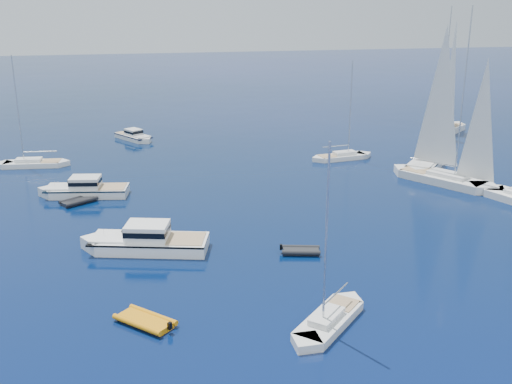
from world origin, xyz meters
TOP-DOWN VIEW (x-y plane):
  - ground at (0.00, 0.00)m, footprint 400.00×400.00m
  - motor_cruiser_centre at (-14.04, 21.10)m, footprint 11.68×6.17m
  - motor_cruiser_far_l at (-19.75, 36.72)m, footprint 10.23×4.61m
  - motor_cruiser_distant at (19.91, 39.50)m, footprint 9.13×9.76m
  - motor_cruiser_horizon at (-14.25, 61.61)m, footprint 6.08×7.66m
  - sailboat_fore at (-3.16, 6.77)m, footprint 7.45×7.64m
  - sailboat_centre at (11.29, 45.34)m, footprint 8.91×3.51m
  - sailboat_sails_r at (18.78, 33.33)m, footprint 10.10×13.04m
  - sailboat_far_l at (-26.60, 49.68)m, footprint 9.55×3.32m
  - sailboat_sails_far at (31.26, 56.68)m, footprint 12.10×10.90m
  - tender_yellow at (-14.46, 9.24)m, footprint 4.47×4.48m
  - tender_grey_near at (-1.85, 17.87)m, footprint 3.54×2.51m
  - tender_grey_far at (-20.19, 34.37)m, footprint 4.20×3.73m

SIDE VIEW (x-z plane):
  - ground at x=0.00m, z-range 0.00..0.00m
  - motor_cruiser_centre at x=-14.04m, z-range -1.47..1.47m
  - motor_cruiser_far_l at x=-19.75m, z-range -1.29..1.29m
  - motor_cruiser_distant at x=19.91m, z-range -1.34..1.34m
  - motor_cruiser_horizon at x=-14.25m, z-range -1.00..1.00m
  - sailboat_fore at x=-3.16m, z-range -6.23..6.23m
  - sailboat_centre at x=11.29m, z-range -6.38..6.38m
  - sailboat_sails_r at x=18.78m, z-range -9.77..9.77m
  - sailboat_far_l at x=-26.60m, z-range -6.88..6.88m
  - sailboat_sails_far at x=31.26m, z-range -9.53..9.53m
  - tender_yellow at x=-14.46m, z-range -0.47..0.47m
  - tender_grey_near at x=-1.85m, z-range -0.47..0.47m
  - tender_grey_far at x=-20.19m, z-range -0.47..0.47m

